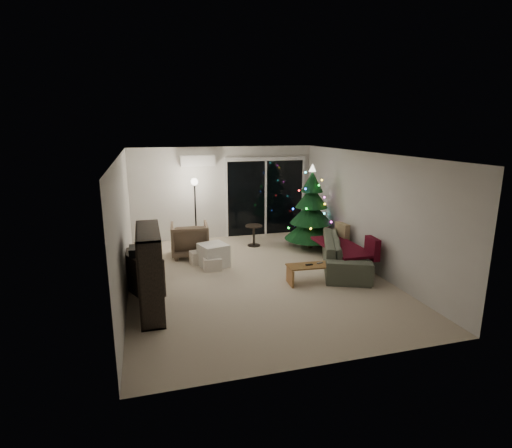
# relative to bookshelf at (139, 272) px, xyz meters

# --- Properties ---
(room) EXTENTS (6.50, 7.51, 2.60)m
(room) POSITION_rel_bookshelf_xyz_m (2.71, 2.52, 0.31)
(room) COLOR beige
(room) RESTS_ON ground
(bookshelf) EXTENTS (0.44, 1.43, 1.41)m
(bookshelf) POSITION_rel_bookshelf_xyz_m (0.00, 0.00, 0.00)
(bookshelf) COLOR black
(bookshelf) RESTS_ON floor
(media_cabinet) EXTENTS (0.85, 1.21, 0.71)m
(media_cabinet) POSITION_rel_bookshelf_xyz_m (0.00, 0.95, -0.35)
(media_cabinet) COLOR black
(media_cabinet) RESTS_ON floor
(stereo) EXTENTS (0.36, 0.43, 0.15)m
(stereo) POSITION_rel_bookshelf_xyz_m (0.00, 0.95, 0.08)
(stereo) COLOR black
(stereo) RESTS_ON media_cabinet
(armchair) EXTENTS (0.93, 0.95, 0.80)m
(armchair) POSITION_rel_bookshelf_xyz_m (1.13, 2.81, -0.30)
(armchair) COLOR brown
(armchair) RESTS_ON floor
(ottoman) EXTENTS (0.70, 0.70, 0.50)m
(ottoman) POSITION_rel_bookshelf_xyz_m (1.54, 1.94, -0.45)
(ottoman) COLOR white
(ottoman) RESTS_ON floor
(cardboard_box_a) EXTENTS (0.44, 0.36, 0.28)m
(cardboard_box_a) POSITION_rel_bookshelf_xyz_m (1.26, 2.21, -0.57)
(cardboard_box_a) COLOR white
(cardboard_box_a) RESTS_ON floor
(cardboard_box_b) EXTENTS (0.40, 0.31, 0.27)m
(cardboard_box_b) POSITION_rel_bookshelf_xyz_m (1.47, 1.69, -0.57)
(cardboard_box_b) COLOR white
(cardboard_box_b) RESTS_ON floor
(side_table) EXTENTS (0.58, 0.58, 0.55)m
(side_table) POSITION_rel_bookshelf_xyz_m (2.82, 3.20, -0.43)
(side_table) COLOR black
(side_table) RESTS_ON floor
(floor_lamp) EXTENTS (0.27, 0.27, 1.71)m
(floor_lamp) POSITION_rel_bookshelf_xyz_m (1.38, 3.56, 0.15)
(floor_lamp) COLOR black
(floor_lamp) RESTS_ON floor
(sofa) EXTENTS (1.74, 2.48, 0.68)m
(sofa) POSITION_rel_bookshelf_xyz_m (4.30, 1.06, -0.37)
(sofa) COLOR #54594B
(sofa) RESTS_ON floor
(sofa_throw) EXTENTS (0.72, 1.67, 0.06)m
(sofa_throw) POSITION_rel_bookshelf_xyz_m (4.20, 1.06, -0.22)
(sofa_throw) COLOR #530B1B
(sofa_throw) RESTS_ON sofa
(cushion_a) EXTENTS (0.17, 0.45, 0.44)m
(cushion_a) POSITION_rel_bookshelf_xyz_m (4.55, 1.71, -0.10)
(cushion_a) COLOR tan
(cushion_a) RESTS_ON sofa
(cushion_b) EXTENTS (0.16, 0.45, 0.44)m
(cushion_b) POSITION_rel_bookshelf_xyz_m (4.55, 0.41, -0.10)
(cushion_b) COLOR #530B1B
(cushion_b) RESTS_ON sofa
(coffee_table) EXTENTS (1.17, 0.47, 0.36)m
(coffee_table) POSITION_rel_bookshelf_xyz_m (3.34, 0.46, -0.52)
(coffee_table) COLOR #9A5C2D
(coffee_table) RESTS_ON floor
(remote_a) EXTENTS (0.14, 0.04, 0.02)m
(remote_a) POSITION_rel_bookshelf_xyz_m (3.19, 0.46, -0.33)
(remote_a) COLOR black
(remote_a) RESTS_ON coffee_table
(remote_b) EXTENTS (0.14, 0.08, 0.02)m
(remote_b) POSITION_rel_bookshelf_xyz_m (3.44, 0.51, -0.33)
(remote_b) COLOR slate
(remote_b) RESTS_ON coffee_table
(christmas_tree) EXTENTS (1.75, 1.75, 2.13)m
(christmas_tree) POSITION_rel_bookshelf_xyz_m (4.16, 2.65, 0.36)
(christmas_tree) COLOR black
(christmas_tree) RESTS_ON floor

